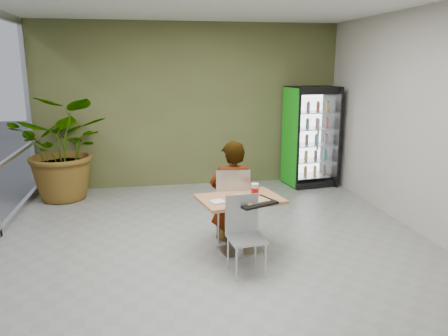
% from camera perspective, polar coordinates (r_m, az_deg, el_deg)
% --- Properties ---
extents(ground, '(7.00, 7.00, 0.00)m').
position_cam_1_polar(ground, '(5.74, -0.68, -11.32)').
color(ground, gray).
rests_on(ground, ground).
extents(room_envelope, '(6.00, 7.00, 3.20)m').
position_cam_1_polar(room_envelope, '(5.28, -0.72, 4.66)').
color(room_envelope, '#BBB7A9').
rests_on(room_envelope, ground).
extents(dining_table, '(1.14, 0.90, 0.75)m').
position_cam_1_polar(dining_table, '(5.63, 2.09, -5.95)').
color(dining_table, '#B37D4C').
rests_on(dining_table, ground).
extents(chair_far, '(0.50, 0.50, 1.03)m').
position_cam_1_polar(chair_far, '(6.00, 1.08, -4.02)').
color(chair_far, '#B4B6B9').
rests_on(chair_far, ground).
extents(chair_near, '(0.44, 0.44, 0.91)m').
position_cam_1_polar(chair_near, '(5.17, 2.64, -7.81)').
color(chair_near, '#B4B6B9').
rests_on(chair_near, ground).
extents(seated_woman, '(0.66, 0.46, 1.70)m').
position_cam_1_polar(seated_woman, '(6.07, 1.07, -4.34)').
color(seated_woman, black).
rests_on(seated_woman, ground).
extents(pizza_plate, '(0.32, 0.25, 0.03)m').
position_cam_1_polar(pizza_plate, '(5.56, 2.38, -3.71)').
color(pizza_plate, silver).
rests_on(pizza_plate, dining_table).
extents(soda_cup, '(0.10, 0.10, 0.18)m').
position_cam_1_polar(soda_cup, '(5.57, 4.05, -2.96)').
color(soda_cup, silver).
rests_on(soda_cup, dining_table).
extents(napkin_stack, '(0.20, 0.20, 0.02)m').
position_cam_1_polar(napkin_stack, '(5.36, -0.84, -4.43)').
color(napkin_stack, silver).
rests_on(napkin_stack, dining_table).
extents(cafeteria_tray, '(0.59, 0.52, 0.03)m').
position_cam_1_polar(cafeteria_tray, '(5.34, 3.97, -4.50)').
color(cafeteria_tray, black).
rests_on(cafeteria_tray, dining_table).
extents(beverage_fridge, '(0.99, 0.81, 1.98)m').
position_cam_1_polar(beverage_fridge, '(8.92, 11.25, 4.05)').
color(beverage_fridge, black).
rests_on(beverage_fridge, ground).
extents(potted_plant, '(1.95, 1.77, 1.88)m').
position_cam_1_polar(potted_plant, '(8.32, -20.04, 2.48)').
color(potted_plant, '#2B5A24').
rests_on(potted_plant, ground).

